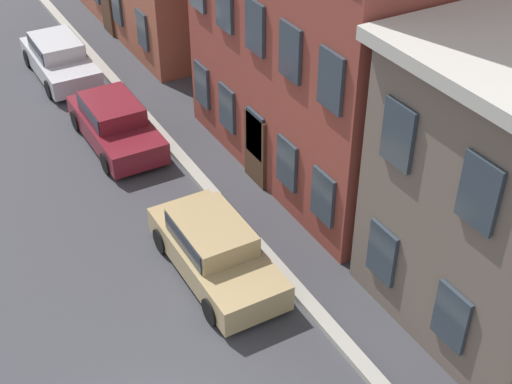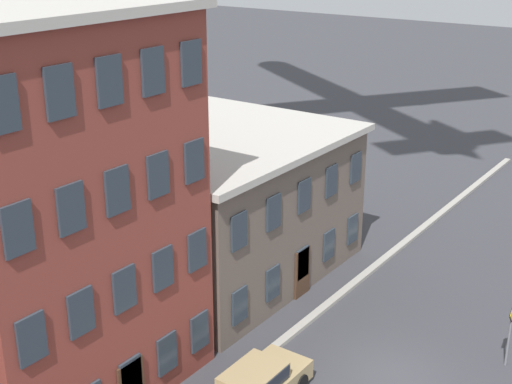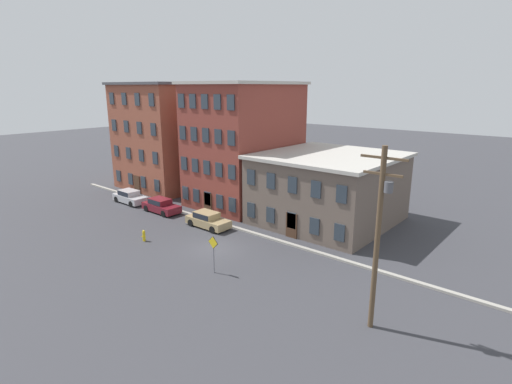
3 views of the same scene
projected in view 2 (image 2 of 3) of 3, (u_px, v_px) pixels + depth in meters
ground_plane at (394, 377)px, 25.58m from camera, size 200.00×200.00×0.00m
kerb_strip at (289, 336)px, 28.00m from camera, size 56.00×0.36×0.16m
apartment_midblock at (3, 197)px, 24.13m from camera, size 9.13×11.62×13.11m
apartment_far at (195, 197)px, 33.45m from camera, size 11.90×12.38×6.52m
caution_sign at (512, 322)px, 25.66m from camera, size 0.93×0.08×2.73m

